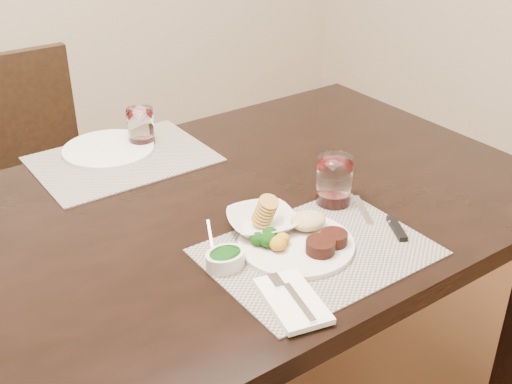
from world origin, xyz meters
TOP-DOWN VIEW (x-y plane):
  - dining_table at (0.00, 0.00)m, footprint 2.00×1.00m
  - chair_far at (0.00, 0.93)m, footprint 0.42×0.42m
  - placemat_near at (0.25, -0.28)m, footprint 0.46×0.34m
  - placemat_far at (0.10, 0.37)m, footprint 0.46×0.34m
  - dinner_plate at (0.24, -0.24)m, footprint 0.25×0.25m
  - napkin_fork at (0.10, -0.39)m, footprint 0.13×0.19m
  - steak_knife at (0.45, -0.30)m, footprint 0.08×0.22m
  - cracker_bowl at (0.20, -0.14)m, footprint 0.19×0.19m
  - sauce_ramekin at (0.06, -0.21)m, footprint 0.09×0.13m
  - wine_glass_near at (0.41, -0.14)m, footprint 0.08×0.08m
  - far_plate at (0.09, 0.44)m, footprint 0.25×0.25m
  - wine_glass_far at (0.19, 0.43)m, footprint 0.08×0.08m

SIDE VIEW (x-z plane):
  - chair_far at x=0.00m, z-range 0.05..0.95m
  - dining_table at x=0.00m, z-range 0.29..1.04m
  - placemat_near at x=0.25m, z-range 0.75..0.75m
  - placemat_far at x=0.10m, z-range 0.75..0.75m
  - steak_knife at x=0.45m, z-range 0.75..0.76m
  - far_plate at x=0.09m, z-range 0.75..0.76m
  - napkin_fork at x=0.10m, z-range 0.75..0.77m
  - dinner_plate at x=0.24m, z-range 0.75..0.79m
  - sauce_ramekin at x=0.06m, z-range 0.74..0.81m
  - cracker_bowl at x=0.20m, z-range 0.74..0.81m
  - wine_glass_far at x=0.19m, z-range 0.75..0.85m
  - wine_glass_near at x=0.41m, z-range 0.75..0.86m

